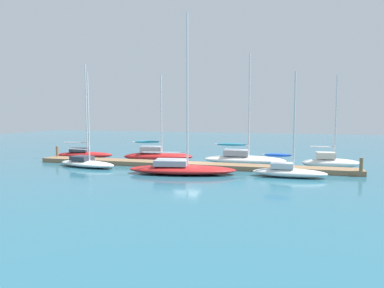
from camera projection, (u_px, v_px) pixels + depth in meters
name	position (u px, v px, depth m)	size (l,w,h in m)	color
ground_plane	(186.00, 167.00, 32.34)	(120.00, 120.00, 0.00)	#286075
dock_pier	(186.00, 165.00, 32.32)	(30.39, 2.01, 0.42)	#846647
dock_piling_near_end	(57.00, 153.00, 37.18)	(0.28, 0.28, 1.50)	#846647
dock_piling_far_end	(361.00, 167.00, 27.36)	(0.28, 0.28, 1.50)	#846647
sailboat_0	(84.00, 153.00, 38.86)	(6.53, 3.11, 10.42)	#B21E1E
sailboat_1	(86.00, 162.00, 32.35)	(6.54, 3.16, 8.71)	white
sailboat_2	(157.00, 155.00, 36.42)	(7.59, 3.88, 8.95)	#B21E1E
sailboat_3	(181.00, 168.00, 28.59)	(9.26, 4.35, 13.02)	#B21E1E
sailboat_4	(243.00, 158.00, 34.03)	(8.13, 2.69, 10.74)	white
sailboat_5	(288.00, 171.00, 27.13)	(5.72, 1.66, 8.20)	white
sailboat_6	(331.00, 162.00, 31.68)	(5.44, 2.43, 8.45)	white
mooring_buoy_yellow	(146.00, 152.00, 42.35)	(0.54, 0.54, 0.54)	yellow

